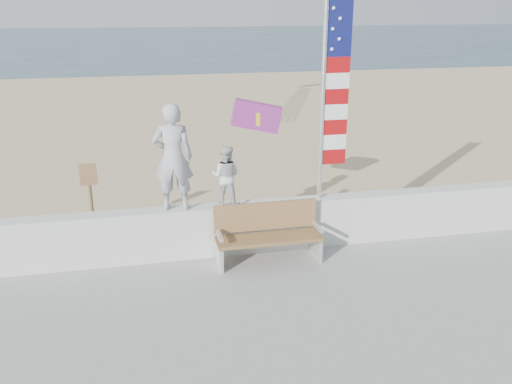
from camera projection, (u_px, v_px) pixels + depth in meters
ground at (269, 319)px, 7.97m from camera, size 220.00×220.00×0.00m
sand at (199, 157)px, 16.26m from camera, size 90.00×40.00×0.08m
seawall at (243, 227)px, 9.61m from camera, size 30.00×0.35×0.90m
adult at (173, 157)px, 8.93m from camera, size 0.71×0.51×1.81m
child at (226, 176)px, 9.23m from camera, size 0.63×0.57×1.06m
bench at (268, 233)px, 9.24m from camera, size 1.80×0.57×1.00m
flag at (330, 91)px, 9.14m from camera, size 0.50×0.08×3.50m
parafoil_kite at (258, 116)px, 11.09m from camera, size 1.08×0.37×0.73m
sign at (90, 193)px, 10.39m from camera, size 0.32×0.07×1.46m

